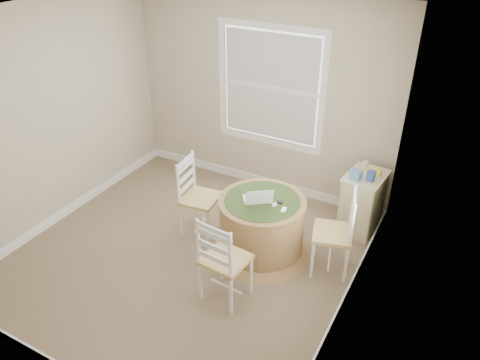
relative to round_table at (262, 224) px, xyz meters
The scene contains 14 objects.
room 1.11m from the round_table, 149.45° to the right, with size 3.64×3.64×2.64m.
round_table is the anchor object (origin of this frame).
chair_left 0.79m from the round_table, behind, with size 0.42×0.40×0.95m, color white, non-canonical shape.
chair_near 0.82m from the round_table, 89.23° to the right, with size 0.42×0.40×0.95m, color white, non-canonical shape.
chair_right 0.79m from the round_table, ahead, with size 0.42×0.40×0.95m, color white, non-canonical shape.
laptop 0.34m from the round_table, 137.23° to the right, with size 0.39×0.38×0.21m.
mouse 0.35m from the round_table, ahead, with size 0.05×0.09×0.03m, color white.
phone 0.42m from the round_table, 12.01° to the right, with size 0.04×0.09×0.02m, color #B7BABF.
keys 0.36m from the round_table, 14.33° to the left, with size 0.06×0.05×0.03m, color black.
corner_chest 1.28m from the round_table, 48.16° to the left, with size 0.47×0.60×0.74m.
tissue_box 1.21m from the round_table, 47.22° to the left, with size 0.12×0.12×0.10m, color #5691C6.
box_yellow 1.44m from the round_table, 47.96° to the left, with size 0.15×0.10×0.06m, color #EBE053.
box_blue 1.33m from the round_table, 42.92° to the left, with size 0.08×0.08×0.12m, color #334F9A.
cup_cream 1.43m from the round_table, 54.32° to the left, with size 0.07×0.07×0.09m, color beige.
Camera 1 is at (2.49, -3.33, 3.42)m, focal length 35.00 mm.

